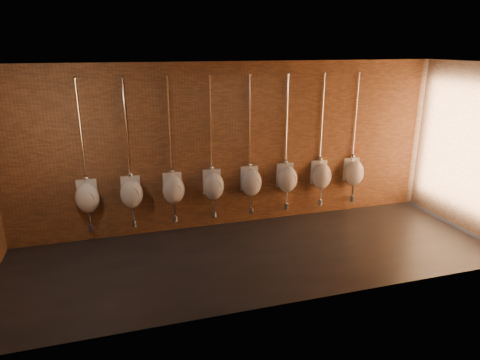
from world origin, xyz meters
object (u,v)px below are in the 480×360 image
Objects in this scene: urinal_0 at (87,197)px; urinal_7 at (354,172)px; urinal_2 at (173,189)px; urinal_4 at (251,182)px; urinal_1 at (132,193)px; urinal_6 at (321,175)px; urinal_5 at (287,178)px; urinal_3 at (213,185)px.

urinal_0 and urinal_7 have the same top height.
urinal_2 and urinal_4 have the same top height.
urinal_2 is at bearing 0.00° from urinal_1.
urinal_1 and urinal_7 have the same top height.
urinal_0 is 4.62m from urinal_6.
urinal_6 is (4.62, 0.00, 0.00)m from urinal_0.
urinal_2 is (1.54, 0.00, 0.00)m from urinal_0.
urinal_5 is at bearing 0.00° from urinal_0.
urinal_2 is 2.31m from urinal_5.
urinal_3 is 1.54m from urinal_5.
urinal_2 is at bearing 180.00° from urinal_4.
urinal_1 is 3.85m from urinal_6.
urinal_0 is 0.77m from urinal_1.
urinal_3 is (2.31, 0.00, 0.00)m from urinal_0.
urinal_7 is (2.31, 0.00, 0.00)m from urinal_4.
urinal_0 is 5.39m from urinal_7.
urinal_4 is (0.77, 0.00, 0.00)m from urinal_3.
urinal_4 is at bearing 180.00° from urinal_7.
urinal_1 is at bearing 180.00° from urinal_3.
urinal_2 is at bearing 0.00° from urinal_0.
urinal_5 is 1.00× the size of urinal_6.
urinal_1 is 1.00× the size of urinal_3.
urinal_2 is 3.85m from urinal_7.
urinal_1 is (0.77, 0.00, 0.00)m from urinal_0.
urinal_1 is 1.00× the size of urinal_4.
urinal_1 is at bearing 180.00° from urinal_4.
urinal_4 and urinal_5 have the same top height.
urinal_1 is at bearing 0.00° from urinal_0.
urinal_1 and urinal_5 have the same top height.
urinal_0 and urinal_6 have the same top height.
urinal_5 is 1.54m from urinal_7.
urinal_0 is at bearing 180.00° from urinal_3.
urinal_1 is 1.00× the size of urinal_5.
urinal_0 is 1.00× the size of urinal_4.
urinal_0 is 1.00× the size of urinal_6.
urinal_0 is at bearing 180.00° from urinal_7.
urinal_2 is 3.08m from urinal_6.
urinal_0 is 3.85m from urinal_5.
urinal_1 is 0.77m from urinal_2.
urinal_6 is at bearing 0.00° from urinal_1.
urinal_6 is at bearing 0.00° from urinal_0.
urinal_2 is 1.00× the size of urinal_3.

